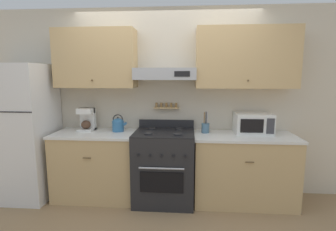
% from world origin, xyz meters
% --- Properties ---
extents(ground_plane, '(16.00, 16.00, 0.00)m').
position_xyz_m(ground_plane, '(0.00, 0.00, 0.00)').
color(ground_plane, '#937551').
extents(wall_back, '(5.20, 0.46, 2.55)m').
position_xyz_m(wall_back, '(0.05, 0.60, 1.49)').
color(wall_back, beige).
rests_on(wall_back, ground_plane).
extents(counter_left, '(1.08, 0.65, 0.89)m').
position_xyz_m(counter_left, '(-0.93, 0.33, 0.45)').
color(counter_left, tan).
rests_on(counter_left, ground_plane).
extents(counter_right, '(1.28, 0.65, 0.89)m').
position_xyz_m(counter_right, '(1.03, 0.33, 0.45)').
color(counter_right, tan).
rests_on(counter_right, ground_plane).
extents(stove_range, '(0.77, 0.71, 1.03)m').
position_xyz_m(stove_range, '(0.00, 0.29, 0.47)').
color(stove_range, '#232326').
rests_on(stove_range, ground_plane).
extents(refrigerator, '(0.77, 0.74, 1.79)m').
position_xyz_m(refrigerator, '(-1.91, 0.27, 0.90)').
color(refrigerator, white).
rests_on(refrigerator, ground_plane).
extents(tea_kettle, '(0.21, 0.16, 0.23)m').
position_xyz_m(tea_kettle, '(-0.64, 0.43, 0.99)').
color(tea_kettle, teal).
rests_on(tea_kettle, counter_left).
extents(coffee_maker, '(0.20, 0.20, 0.31)m').
position_xyz_m(coffee_maker, '(-1.08, 0.45, 1.05)').
color(coffee_maker, white).
rests_on(coffee_maker, counter_left).
extents(microwave, '(0.47, 0.37, 0.27)m').
position_xyz_m(microwave, '(1.15, 0.45, 1.03)').
color(microwave, white).
rests_on(microwave, counter_right).
extents(utensil_crock, '(0.10, 0.10, 0.28)m').
position_xyz_m(utensil_crock, '(0.53, 0.43, 0.97)').
color(utensil_crock, slate).
rests_on(utensil_crock, counter_right).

